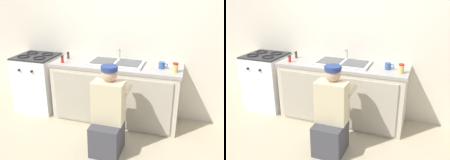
% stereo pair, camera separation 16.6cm
% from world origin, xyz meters
% --- Properties ---
extents(ground_plane, '(12.00, 12.00, 0.00)m').
position_xyz_m(ground_plane, '(0.00, 0.00, 0.00)').
color(ground_plane, tan).
extents(back_wall, '(6.00, 0.10, 2.50)m').
position_xyz_m(back_wall, '(0.00, 0.65, 1.25)').
color(back_wall, beige).
rests_on(back_wall, ground_plane).
extents(counter_cabinet, '(1.87, 0.62, 0.85)m').
position_xyz_m(counter_cabinet, '(0.00, 0.29, 0.43)').
color(counter_cabinet, beige).
rests_on(counter_cabinet, ground_plane).
extents(countertop, '(1.91, 0.62, 0.04)m').
position_xyz_m(countertop, '(0.00, 0.30, 0.88)').
color(countertop, '#9E9993').
rests_on(countertop, counter_cabinet).
extents(sink_double_basin, '(0.80, 0.44, 0.19)m').
position_xyz_m(sink_double_basin, '(0.00, 0.30, 0.92)').
color(sink_double_basin, silver).
rests_on(sink_double_basin, countertop).
extents(stove_range, '(0.64, 0.62, 0.93)m').
position_xyz_m(stove_range, '(-1.35, 0.30, 0.46)').
color(stove_range, white).
rests_on(stove_range, ground_plane).
extents(plumber_person, '(0.42, 0.61, 1.10)m').
position_xyz_m(plumber_person, '(0.14, -0.50, 0.46)').
color(plumber_person, '#3F3F47').
rests_on(plumber_person, ground_plane).
extents(spice_bottle_pepper, '(0.04, 0.04, 0.10)m').
position_xyz_m(spice_bottle_pepper, '(-0.79, 0.35, 0.95)').
color(spice_bottle_pepper, '#513823').
rests_on(spice_bottle_pepper, countertop).
extents(spice_bottle_red, '(0.04, 0.04, 0.10)m').
position_xyz_m(spice_bottle_red, '(-0.78, 0.12, 0.95)').
color(spice_bottle_red, red).
rests_on(spice_bottle_red, countertop).
extents(condiment_jar, '(0.07, 0.07, 0.13)m').
position_xyz_m(condiment_jar, '(0.85, 0.17, 0.96)').
color(condiment_jar, '#DBB760').
rests_on(condiment_jar, countertop).
extents(coffee_mug, '(0.13, 0.08, 0.09)m').
position_xyz_m(coffee_mug, '(0.66, 0.27, 0.95)').
color(coffee_mug, '#335699').
rests_on(coffee_mug, countertop).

